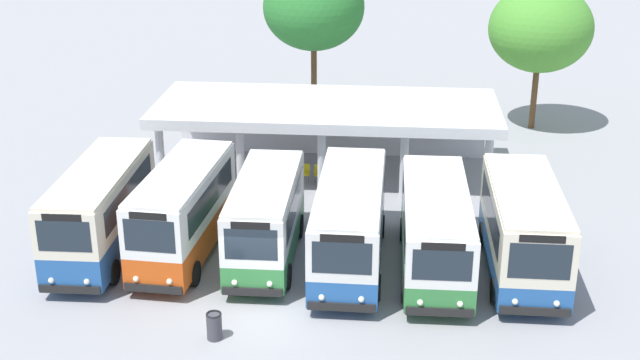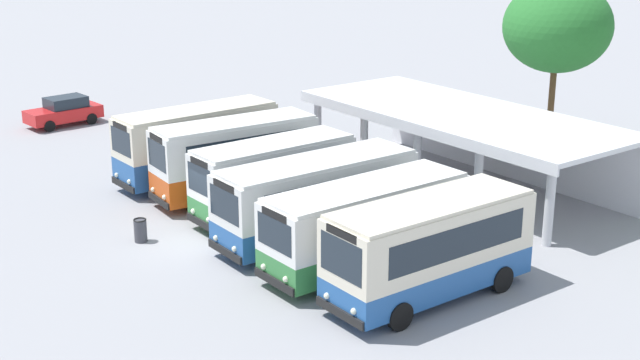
% 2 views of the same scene
% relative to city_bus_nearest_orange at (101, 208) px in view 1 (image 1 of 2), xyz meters
% --- Properties ---
extents(ground_plane, '(180.00, 180.00, 0.00)m').
position_rel_city_bus_nearest_orange_xyz_m(ground_plane, '(6.49, -3.81, -1.85)').
color(ground_plane, '#939399').
extents(city_bus_nearest_orange, '(2.41, 7.57, 3.36)m').
position_rel_city_bus_nearest_orange_xyz_m(city_bus_nearest_orange, '(0.00, 0.00, 0.00)').
color(city_bus_nearest_orange, black).
rests_on(city_bus_nearest_orange, ground).
extents(city_bus_second_in_row, '(2.59, 7.30, 3.38)m').
position_rel_city_bus_nearest_orange_xyz_m(city_bus_second_in_row, '(3.06, 0.13, 0.01)').
color(city_bus_second_in_row, black).
rests_on(city_bus_second_in_row, ground).
extents(city_bus_middle_cream, '(2.29, 6.85, 3.15)m').
position_rel_city_bus_nearest_orange_xyz_m(city_bus_middle_cream, '(6.12, 0.03, -0.11)').
color(city_bus_middle_cream, black).
rests_on(city_bus_middle_cream, ground).
extents(city_bus_fourth_amber, '(2.48, 8.06, 3.16)m').
position_rel_city_bus_nearest_orange_xyz_m(city_bus_fourth_amber, '(9.18, -0.10, -0.10)').
color(city_bus_fourth_amber, black).
rests_on(city_bus_fourth_amber, ground).
extents(city_bus_fifth_blue, '(2.44, 7.81, 3.04)m').
position_rel_city_bus_nearest_orange_xyz_m(city_bus_fifth_blue, '(12.24, -0.26, -0.16)').
color(city_bus_fifth_blue, black).
rests_on(city_bus_fifth_blue, ground).
extents(city_bus_far_end_green, '(2.49, 7.29, 3.27)m').
position_rel_city_bus_nearest_orange_xyz_m(city_bus_far_end_green, '(15.30, -0.21, -0.05)').
color(city_bus_far_end_green, black).
rests_on(city_bus_far_end_green, ground).
extents(terminal_canopy, '(15.50, 6.27, 3.40)m').
position_rel_city_bus_nearest_orange_xyz_m(terminal_canopy, '(7.60, 9.65, 0.81)').
color(terminal_canopy, silver).
rests_on(terminal_canopy, ground).
extents(waiting_chair_end_by_column, '(0.46, 0.46, 0.86)m').
position_rel_city_bus_nearest_orange_xyz_m(waiting_chair_end_by_column, '(6.72, 7.79, -1.33)').
color(waiting_chair_end_by_column, slate).
rests_on(waiting_chair_end_by_column, ground).
extents(waiting_chair_second_from_end, '(0.46, 0.46, 0.86)m').
position_rel_city_bus_nearest_orange_xyz_m(waiting_chair_second_from_end, '(7.37, 7.77, -1.33)').
color(waiting_chair_second_from_end, slate).
rests_on(waiting_chair_second_from_end, ground).
extents(waiting_chair_middle_seat, '(0.46, 0.46, 0.86)m').
position_rel_city_bus_nearest_orange_xyz_m(waiting_chair_middle_seat, '(8.02, 7.74, -1.33)').
color(waiting_chair_middle_seat, slate).
rests_on(waiting_chair_middle_seat, ground).
extents(roadside_tree_behind_canopy, '(5.35, 5.35, 8.59)m').
position_rel_city_bus_nearest_orange_xyz_m(roadside_tree_behind_canopy, '(6.28, 16.84, 4.45)').
color(roadside_tree_behind_canopy, brown).
rests_on(roadside_tree_behind_canopy, ground).
extents(roadside_tree_east_of_canopy, '(5.37, 5.37, 7.69)m').
position_rel_city_bus_nearest_orange_xyz_m(roadside_tree_east_of_canopy, '(18.11, 16.84, 3.54)').
color(roadside_tree_east_of_canopy, brown).
rests_on(roadside_tree_east_of_canopy, ground).
extents(litter_bin_apron, '(0.49, 0.49, 0.90)m').
position_rel_city_bus_nearest_orange_xyz_m(litter_bin_apron, '(5.30, -5.46, -1.40)').
color(litter_bin_apron, '#3F3F47').
rests_on(litter_bin_apron, ground).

